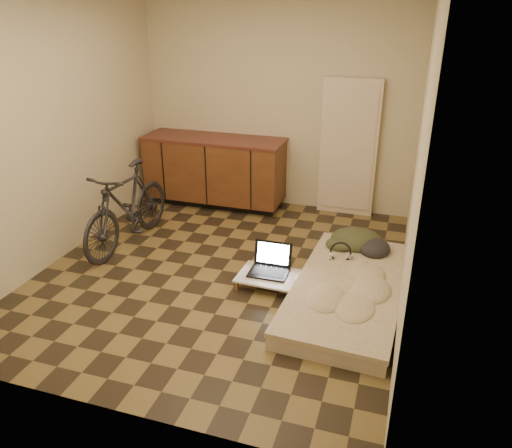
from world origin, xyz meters
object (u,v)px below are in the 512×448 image
(bicycle, at_px, (126,203))
(laptop, at_px, (270,266))
(lap_desk, at_px, (273,277))
(futon, at_px, (349,291))

(bicycle, xyz_separation_m, laptop, (1.72, -0.30, -0.34))
(lap_desk, bearing_deg, bicycle, 170.15)
(bicycle, relative_size, lap_desk, 2.27)
(futon, distance_m, laptop, 0.79)
(lap_desk, bearing_deg, laptop, 126.18)
(laptop, bearing_deg, bicycle, 169.15)
(bicycle, distance_m, lap_desk, 1.86)
(futon, height_order, laptop, laptop)
(futon, relative_size, lap_desk, 2.93)
(futon, bearing_deg, laptop, 176.52)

